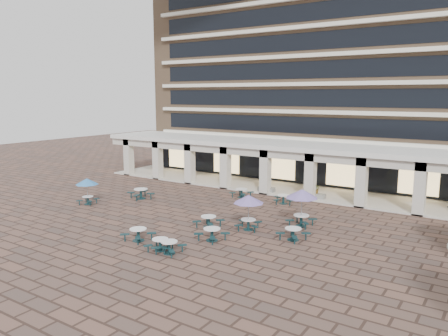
{
  "coord_description": "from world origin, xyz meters",
  "views": [
    {
      "loc": [
        15.76,
        -21.23,
        8.68
      ],
      "look_at": [
        -0.27,
        3.0,
        3.8
      ],
      "focal_mm": 35.0,
      "sensor_mm": 36.0,
      "label": 1
    }
  ],
  "objects": [
    {
      "name": "picnic_table_5",
      "position": [
        -2.45,
        -3.07,
        0.46
      ],
      "size": [
        1.76,
        1.76,
        0.76
      ],
      "rotation": [
        0.0,
        0.0,
        -0.04
      ],
      "color": "#123337",
      "rests_on": "ground"
    },
    {
      "name": "picnic_table_7",
      "position": [
        5.27,
        2.19,
        0.45
      ],
      "size": [
        1.93,
        1.93,
        0.75
      ],
      "rotation": [
        0.0,
        0.0,
        -0.23
      ],
      "color": "#123337",
      "rests_on": "ground"
    },
    {
      "name": "planter_left",
      "position": [
        -2.23,
        12.9,
        0.45
      ],
      "size": [
        1.5,
        0.6,
        1.19
      ],
      "color": "gray",
      "rests_on": "ground"
    },
    {
      "name": "picnic_table_11",
      "position": [
        4.53,
        5.1,
        2.13
      ],
      "size": [
        2.17,
        2.17,
        2.51
      ],
      "rotation": [
        0.0,
        0.0,
        -0.03
      ],
      "color": "#123337",
      "rests_on": "ground"
    },
    {
      "name": "picnic_table_9",
      "position": [
        1.24,
        -0.59,
        0.46
      ],
      "size": [
        1.9,
        1.9,
        0.77
      ],
      "rotation": [
        0.0,
        0.0,
        -0.14
      ],
      "color": "#123337",
      "rests_on": "ground"
    },
    {
      "name": "picnic_table_2",
      "position": [
        -0.22,
        -3.59,
        0.41
      ],
      "size": [
        1.79,
        1.79,
        0.69
      ],
      "rotation": [
        0.0,
        0.0,
        0.25
      ],
      "color": "#123337",
      "rests_on": "ground"
    },
    {
      "name": "picnic_table_8",
      "position": [
        -9.95,
        4.88,
        0.52
      ],
      "size": [
        2.36,
        2.36,
        0.86
      ],
      "rotation": [
        0.0,
        0.0,
        -0.41
      ],
      "color": "#123337",
      "rests_on": "ground"
    },
    {
      "name": "picnic_table_6",
      "position": [
        1.98,
        2.47,
        1.96
      ],
      "size": [
        2.0,
        2.0,
        2.31
      ],
      "rotation": [
        0.0,
        0.0,
        0.31
      ],
      "color": "#123337",
      "rests_on": "ground"
    },
    {
      "name": "picnic_table_1",
      "position": [
        0.5,
        -3.67,
        0.42
      ],
      "size": [
        1.68,
        1.68,
        0.71
      ],
      "rotation": [
        0.0,
        0.0,
        0.09
      ],
      "color": "#123337",
      "rests_on": "ground"
    },
    {
      "name": "picnic_table_4",
      "position": [
        -12.19,
        1.18,
        1.78
      ],
      "size": [
        1.82,
        1.82,
        2.1
      ],
      "rotation": [
        0.0,
        0.0,
        0.33
      ],
      "color": "#123337",
      "rests_on": "ground"
    },
    {
      "name": "apartment_building",
      "position": [
        0.0,
        25.47,
        12.6
      ],
      "size": [
        40.0,
        15.5,
        25.2
      ],
      "color": "#8D6D4F",
      "rests_on": "ground"
    },
    {
      "name": "picnic_table_13",
      "position": [
        0.85,
        10.0,
        0.43
      ],
      "size": [
        1.99,
        1.99,
        0.73
      ],
      "rotation": [
        0.0,
        0.0,
        0.41
      ],
      "color": "#123337",
      "rests_on": "ground"
    },
    {
      "name": "picnic_table_10",
      "position": [
        -0.5,
        1.49,
        0.46
      ],
      "size": [
        1.71,
        1.71,
        0.76
      ],
      "rotation": [
        0.0,
        0.0,
        -0.0
      ],
      "color": "#123337",
      "rests_on": "ground"
    },
    {
      "name": "planter_right",
      "position": [
        2.49,
        12.9,
        0.52
      ],
      "size": [
        1.5,
        0.73,
        1.27
      ],
      "color": "gray",
      "rests_on": "ground"
    },
    {
      "name": "retail_arcade",
      "position": [
        0.0,
        14.8,
        3.0
      ],
      "size": [
        42.0,
        6.6,
        4.4
      ],
      "color": "white",
      "rests_on": "ground"
    },
    {
      "name": "ground",
      "position": [
        0.0,
        0.0,
        0.0
      ],
      "size": [
        120.0,
        120.0,
        0.0
      ],
      "primitive_type": "plane",
      "color": "brown",
      "rests_on": "ground"
    },
    {
      "name": "picnic_table_12",
      "position": [
        -3.11,
        10.0,
        0.46
      ],
      "size": [
        1.77,
        1.77,
        0.77
      ],
      "rotation": [
        0.0,
        0.0,
        -0.05
      ],
      "color": "#123337",
      "rests_on": "ground"
    }
  ]
}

